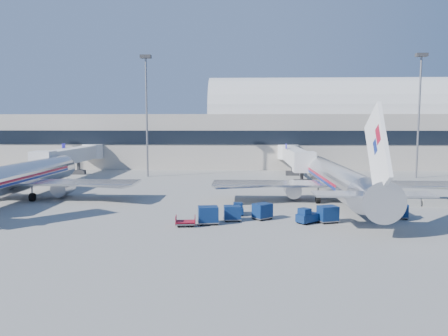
{
  "coord_description": "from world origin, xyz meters",
  "views": [
    {
      "loc": [
        -2.3,
        -51.33,
        10.16
      ],
      "look_at": [
        -4.59,
        6.0,
        4.2
      ],
      "focal_mm": 35.0,
      "sensor_mm": 36.0,
      "label": 1
    }
  ],
  "objects_px": {
    "cart_solo_near": "(328,214)",
    "cart_open_red": "(186,223)",
    "tug_left": "(238,209)",
    "barrier_mid": "(435,203)",
    "airliner_mid": "(16,178)",
    "airliner_main": "(337,180)",
    "mast_east": "(420,97)",
    "barrier_near": "(408,203)",
    "jetbridge_mid": "(74,155)",
    "cart_train_c": "(208,215)",
    "cart_train_a": "(262,211)",
    "tug_right": "(377,209)",
    "cart_solo_far": "(399,211)",
    "jetbridge_near": "(294,156)",
    "mast_west": "(146,98)",
    "cart_train_b": "(232,213)",
    "tug_lead": "(307,216)"
  },
  "relations": [
    {
      "from": "cart_train_b",
      "to": "cart_train_c",
      "type": "xyz_separation_m",
      "value": [
        -2.39,
        -1.62,
        0.12
      ]
    },
    {
      "from": "barrier_near",
      "to": "cart_open_red",
      "type": "xyz_separation_m",
      "value": [
        -25.74,
        -11.41,
        -0.07
      ]
    },
    {
      "from": "airliner_mid",
      "to": "jetbridge_mid",
      "type": "relative_size",
      "value": 1.35
    },
    {
      "from": "barrier_mid",
      "to": "airliner_main",
      "type": "bearing_deg",
      "value": 167.5
    },
    {
      "from": "jetbridge_near",
      "to": "cart_train_b",
      "type": "xyz_separation_m",
      "value": [
        -10.81,
        -37.59,
        -3.08
      ]
    },
    {
      "from": "cart_solo_near",
      "to": "cart_train_c",
      "type": "bearing_deg",
      "value": 167.18
    },
    {
      "from": "mast_east",
      "to": "cart_train_a",
      "type": "relative_size",
      "value": 9.46
    },
    {
      "from": "barrier_near",
      "to": "cart_solo_near",
      "type": "distance_m",
      "value": 14.7
    },
    {
      "from": "mast_east",
      "to": "cart_train_c",
      "type": "bearing_deg",
      "value": -132.84
    },
    {
      "from": "barrier_mid",
      "to": "airliner_mid",
      "type": "bearing_deg",
      "value": 177.31
    },
    {
      "from": "cart_train_b",
      "to": "cart_solo_far",
      "type": "distance_m",
      "value": 17.76
    },
    {
      "from": "cart_solo_far",
      "to": "cart_train_a",
      "type": "bearing_deg",
      "value": -169.25
    },
    {
      "from": "cart_solo_near",
      "to": "airliner_main",
      "type": "bearing_deg",
      "value": 55.06
    },
    {
      "from": "jetbridge_near",
      "to": "barrier_near",
      "type": "distance_m",
      "value": 30.82
    },
    {
      "from": "airliner_mid",
      "to": "cart_train_a",
      "type": "bearing_deg",
      "value": -18.05
    },
    {
      "from": "cart_open_red",
      "to": "tug_right",
      "type": "bearing_deg",
      "value": 10.64
    },
    {
      "from": "cart_train_c",
      "to": "cart_solo_near",
      "type": "xyz_separation_m",
      "value": [
        12.15,
        1.2,
        -0.05
      ]
    },
    {
      "from": "jetbridge_near",
      "to": "cart_solo_far",
      "type": "distance_m",
      "value": 36.58
    },
    {
      "from": "tug_left",
      "to": "cart_solo_near",
      "type": "distance_m",
      "value": 9.85
    },
    {
      "from": "tug_lead",
      "to": "tug_right",
      "type": "height_order",
      "value": "tug_lead"
    },
    {
      "from": "cart_train_b",
      "to": "cart_train_a",
      "type": "bearing_deg",
      "value": 9.39
    },
    {
      "from": "mast_east",
      "to": "barrier_near",
      "type": "bearing_deg",
      "value": -113.2
    },
    {
      "from": "cart_open_red",
      "to": "cart_train_a",
      "type": "bearing_deg",
      "value": 18.95
    },
    {
      "from": "cart_train_a",
      "to": "cart_train_c",
      "type": "relative_size",
      "value": 1.04
    },
    {
      "from": "barrier_near",
      "to": "cart_train_a",
      "type": "xyz_separation_m",
      "value": [
        -18.06,
        -7.9,
        0.45
      ]
    },
    {
      "from": "airliner_mid",
      "to": "airliner_main",
      "type": "bearing_deg",
      "value": 0.0
    },
    {
      "from": "cart_solo_near",
      "to": "cart_open_red",
      "type": "bearing_deg",
      "value": 170.31
    },
    {
      "from": "barrier_mid",
      "to": "jetbridge_mid",
      "type": "bearing_deg",
      "value": 152.65
    },
    {
      "from": "tug_left",
      "to": "cart_solo_far",
      "type": "distance_m",
      "value": 17.2
    },
    {
      "from": "jetbridge_mid",
      "to": "cart_solo_far",
      "type": "relative_size",
      "value": 14.0
    },
    {
      "from": "cart_solo_far",
      "to": "airliner_mid",
      "type": "bearing_deg",
      "value": 175.61
    },
    {
      "from": "cart_train_b",
      "to": "jetbridge_near",
      "type": "bearing_deg",
      "value": 67.81
    },
    {
      "from": "mast_east",
      "to": "cart_open_red",
      "type": "bearing_deg",
      "value": -133.76
    },
    {
      "from": "mast_west",
      "to": "barrier_mid",
      "type": "height_order",
      "value": "mast_west"
    },
    {
      "from": "airliner_mid",
      "to": "tug_left",
      "type": "relative_size",
      "value": 16.11
    },
    {
      "from": "airliner_mid",
      "to": "jetbridge_near",
      "type": "distance_m",
      "value": 47.55
    },
    {
      "from": "cart_train_a",
      "to": "tug_left",
      "type": "bearing_deg",
      "value": 101.52
    },
    {
      "from": "cart_train_a",
      "to": "tug_right",
      "type": "bearing_deg",
      "value": -29.16
    },
    {
      "from": "mast_west",
      "to": "barrier_mid",
      "type": "bearing_deg",
      "value": -34.14
    },
    {
      "from": "mast_west",
      "to": "cart_open_red",
      "type": "bearing_deg",
      "value": -72.72
    },
    {
      "from": "cart_train_b",
      "to": "tug_lead",
      "type": "bearing_deg",
      "value": -12.05
    },
    {
      "from": "barrier_near",
      "to": "cart_open_red",
      "type": "height_order",
      "value": "barrier_near"
    },
    {
      "from": "airliner_main",
      "to": "barrier_mid",
      "type": "height_order",
      "value": "airliner_main"
    },
    {
      "from": "cart_solo_near",
      "to": "barrier_near",
      "type": "bearing_deg",
      "value": 20.28
    },
    {
      "from": "airliner_mid",
      "to": "barrier_mid",
      "type": "height_order",
      "value": "airliner_mid"
    },
    {
      "from": "jetbridge_mid",
      "to": "mast_west",
      "type": "bearing_deg",
      "value": -3.21
    },
    {
      "from": "tug_right",
      "to": "airliner_mid",
      "type": "bearing_deg",
      "value": -140.24
    },
    {
      "from": "airliner_main",
      "to": "jetbridge_mid",
      "type": "bearing_deg",
      "value": 149.36
    },
    {
      "from": "barrier_mid",
      "to": "cart_train_a",
      "type": "xyz_separation_m",
      "value": [
        -21.36,
        -7.9,
        0.45
      ]
    },
    {
      "from": "jetbridge_mid",
      "to": "cart_solo_near",
      "type": "relative_size",
      "value": 11.86
    }
  ]
}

